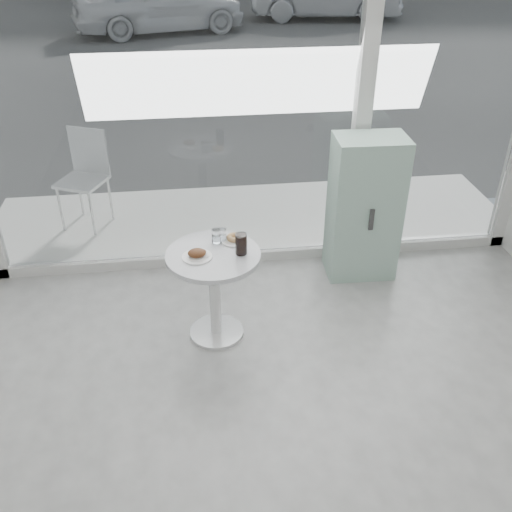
{
  "coord_description": "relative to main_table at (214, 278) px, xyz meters",
  "views": [
    {
      "loc": [
        -0.63,
        -1.74,
        3.02
      ],
      "look_at": [
        -0.2,
        1.7,
        0.85
      ],
      "focal_mm": 40.0,
      "sensor_mm": 36.0,
      "label": 1
    }
  ],
  "objects": [
    {
      "name": "water_tumbler_a",
      "position": [
        0.04,
        0.16,
        0.27
      ],
      "size": [
        0.07,
        0.07,
        0.11
      ],
      "color": "white",
      "rests_on": "main_table"
    },
    {
      "name": "street",
      "position": [
        0.5,
        14.1,
        -0.55
      ],
      "size": [
        40.0,
        24.0,
        0.0
      ],
      "primitive_type": "cube",
      "color": "#343434",
      "rests_on": "ground"
    },
    {
      "name": "water_tumbler_b",
      "position": [
        0.08,
        0.17,
        0.27
      ],
      "size": [
        0.07,
        0.07,
        0.11
      ],
      "color": "white",
      "rests_on": "main_table"
    },
    {
      "name": "plate_fritter",
      "position": [
        -0.12,
        -0.04,
        0.25
      ],
      "size": [
        0.22,
        0.22,
        0.07
      ],
      "color": "white",
      "rests_on": "main_table"
    },
    {
      "name": "room_shell",
      "position": [
        0.5,
        -2.46,
        1.36
      ],
      "size": [
        6.0,
        6.0,
        6.0
      ],
      "color": "white",
      "rests_on": "ground"
    },
    {
      "name": "storefront",
      "position": [
        0.57,
        1.1,
        1.16
      ],
      "size": [
        5.0,
        0.14,
        3.0
      ],
      "color": "silver",
      "rests_on": "ground"
    },
    {
      "name": "plate_donut",
      "position": [
        0.17,
        0.17,
        0.24
      ],
      "size": [
        0.21,
        0.21,
        0.05
      ],
      "color": "white",
      "rests_on": "main_table"
    },
    {
      "name": "car_white",
      "position": [
        -0.67,
        12.53,
        0.2
      ],
      "size": [
        4.72,
        2.85,
        1.5
      ],
      "primitive_type": "imported",
      "rotation": [
        0.0,
        0.0,
        1.83
      ],
      "color": "silver",
      "rests_on": "street"
    },
    {
      "name": "patio_chair",
      "position": [
        -1.21,
        2.01,
        0.07
      ],
      "size": [
        0.58,
        0.58,
        1.01
      ],
      "rotation": [
        0.0,
        0.0,
        -0.43
      ],
      "color": "silver",
      "rests_on": "patio_deck"
    },
    {
      "name": "patio_deck",
      "position": [
        0.5,
        1.9,
        -0.53
      ],
      "size": [
        5.6,
        1.6,
        0.05
      ],
      "primitive_type": "cube",
      "color": "white",
      "rests_on": "ground"
    },
    {
      "name": "main_table",
      "position": [
        0.0,
        0.0,
        0.0
      ],
      "size": [
        0.72,
        0.72,
        0.77
      ],
      "color": "silver",
      "rests_on": "ground"
    },
    {
      "name": "cola_glass",
      "position": [
        0.21,
        -0.03,
        0.3
      ],
      "size": [
        0.09,
        0.09,
        0.17
      ],
      "color": "white",
      "rests_on": "main_table"
    },
    {
      "name": "mint_cabinet",
      "position": [
        1.4,
        0.77,
        0.12
      ],
      "size": [
        0.63,
        0.44,
        1.33
      ],
      "rotation": [
        0.0,
        0.0,
        -0.03
      ],
      "color": "#8CB2A0",
      "rests_on": "ground"
    }
  ]
}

